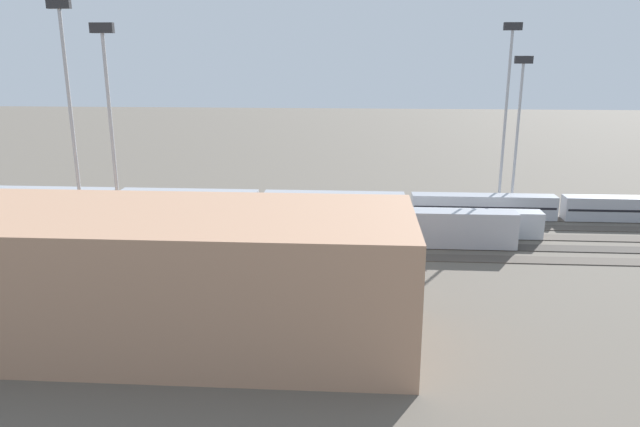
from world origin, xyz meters
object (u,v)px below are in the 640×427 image
at_px(train_on_track_2, 297,220).
at_px(light_mast_3, 110,116).
at_px(light_mast_0, 519,114).
at_px(light_mast_1, 70,104).
at_px(light_mast_2, 507,97).
at_px(train_on_track_0, 334,204).
at_px(train_on_track_3, 259,225).
at_px(maintenance_shed, 153,277).

relative_size(train_on_track_2, light_mast_3, 2.42).
xyz_separation_m(light_mast_0, light_mast_1, (61.15, 26.85, 3.64)).
distance_m(train_on_track_2, light_mast_3, 30.10).
height_order(light_mast_2, light_mast_3, light_mast_2).
bearing_deg(light_mast_1, light_mast_2, -155.95).
bearing_deg(train_on_track_0, train_on_track_3, 56.29).
bearing_deg(light_mast_0, light_mast_3, 25.56).
bearing_deg(light_mast_3, train_on_track_3, -154.13).
bearing_deg(light_mast_1, train_on_track_2, -153.78).
distance_m(train_on_track_2, maintenance_shed, 35.90).
distance_m(light_mast_1, light_mast_3, 5.17).
relative_size(light_mast_1, light_mast_3, 1.09).
xyz_separation_m(train_on_track_0, train_on_track_2, (5.12, 10.00, -0.00)).
xyz_separation_m(train_on_track_2, maintenance_shed, (9.68, 34.31, 4.20)).
bearing_deg(light_mast_3, light_mast_2, -154.00).
distance_m(train_on_track_3, maintenance_shed, 29.92).
bearing_deg(light_mast_3, maintenance_shed, 119.00).
relative_size(train_on_track_2, light_mast_2, 2.33).
distance_m(light_mast_0, light_mast_2, 3.57).
distance_m(train_on_track_0, light_mast_3, 38.89).
relative_size(train_on_track_3, train_on_track_2, 1.00).
height_order(light_mast_3, maintenance_shed, light_mast_3).
bearing_deg(train_on_track_2, light_mast_2, -157.77).
bearing_deg(light_mast_0, train_on_track_3, 25.43).
xyz_separation_m(light_mast_1, light_mast_3, (-4.95, 0.03, -1.49)).
bearing_deg(train_on_track_3, light_mast_1, 20.41).
height_order(train_on_track_0, light_mast_1, light_mast_1).
distance_m(light_mast_1, light_mast_2, 64.52).
height_order(light_mast_2, maintenance_shed, light_mast_2).
xyz_separation_m(train_on_track_3, train_on_track_2, (-4.89, -5.00, -0.60)).
bearing_deg(train_on_track_2, light_mast_3, 31.28).
distance_m(train_on_track_3, train_on_track_0, 18.04).
bearing_deg(train_on_track_2, light_mast_0, -158.27).
bearing_deg(light_mast_1, maintenance_shed, 128.16).
xyz_separation_m(light_mast_2, light_mast_3, (53.96, 26.32, -0.57)).
height_order(train_on_track_3, light_mast_2, light_mast_2).
bearing_deg(light_mast_3, train_on_track_0, -139.09).
height_order(light_mast_1, light_mast_3, light_mast_1).
distance_m(light_mast_1, maintenance_shed, 30.44).
bearing_deg(light_mast_2, train_on_track_3, 26.06).
relative_size(light_mast_3, maintenance_shed, 0.62).
distance_m(train_on_track_2, light_mast_0, 40.08).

